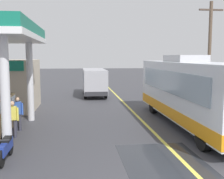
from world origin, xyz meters
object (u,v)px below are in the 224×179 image
Objects in this scene: coach_bus_main at (191,93)px; pedestrian_by_shop at (12,117)px; pedestrian_near_pump at (18,112)px; minibus_opposing_lane at (94,80)px; motorcycle_parked_forecourt at (6,148)px.

pedestrian_by_shop is at bearing -171.84° from coach_bus_main.
minibus_opposing_lane is at bearing 69.66° from pedestrian_near_pump.
coach_bus_main is at bearing -69.94° from minibus_opposing_lane.
pedestrian_by_shop is (-0.39, 2.80, 0.49)m from motorcycle_parked_forecourt.
coach_bus_main is 6.65× the size of pedestrian_near_pump.
minibus_opposing_lane is (-4.37, 11.97, -0.25)m from coach_bus_main.
minibus_opposing_lane is 12.79m from pedestrian_near_pump.
pedestrian_by_shop reaches higher than motorcycle_parked_forecourt.
minibus_opposing_lane is at bearing 75.95° from motorcycle_parked_forecourt.
pedestrian_near_pump is (-8.81, -0.02, -0.79)m from coach_bus_main.
coach_bus_main reaches higher than pedestrian_near_pump.
pedestrian_by_shop is at bearing -88.22° from pedestrian_near_pump.
pedestrian_near_pump is (-0.43, 4.05, 0.49)m from motorcycle_parked_forecourt.
coach_bus_main reaches higher than pedestrian_by_shop.
pedestrian_by_shop is at bearing -108.41° from minibus_opposing_lane.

